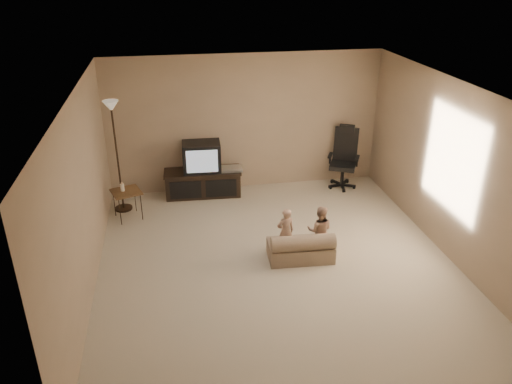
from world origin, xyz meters
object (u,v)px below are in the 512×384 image
floor_lamp (114,132)px  toddler_left (285,232)px  tv_stand (203,174)px  child_sofa (301,248)px  office_chair (343,165)px  toddler_right (320,231)px  side_table (126,192)px

floor_lamp → toddler_left: bearing=-38.3°
tv_stand → toddler_left: (1.01, -2.27, -0.05)m
child_sofa → floor_lamp: bearing=144.6°
office_chair → toddler_right: size_ratio=1.51×
floor_lamp → toddler_left: 3.27m
child_sofa → toddler_right: bearing=23.2°
tv_stand → child_sofa: tv_stand is taller
child_sofa → toddler_right: (0.30, 0.11, 0.20)m
floor_lamp → toddler_right: floor_lamp is taller
tv_stand → side_table: 1.49m
office_chair → side_table: bearing=-144.5°
side_table → toddler_left: size_ratio=0.90×
office_chair → floor_lamp: floor_lamp is taller
side_table → toddler_left: (2.33, -1.57, -0.11)m
floor_lamp → toddler_right: (2.93, -2.00, -1.02)m
office_chair → toddler_left: 2.74m
side_table → floor_lamp: (-0.10, 0.35, 0.93)m
office_chair → toddler_left: bearing=-100.2°
child_sofa → toddler_right: toddler_right is taller
tv_stand → floor_lamp: floor_lamp is taller
tv_stand → side_table: tv_stand is taller
tv_stand → side_table: size_ratio=2.13×
office_chair → child_sofa: office_chair is taller
office_chair → floor_lamp: 4.21m
child_sofa → toddler_right: size_ratio=1.24×
toddler_left → child_sofa: bearing=125.9°
floor_lamp → toddler_left: (2.43, -1.92, -1.03)m
tv_stand → child_sofa: 2.74m
side_table → tv_stand: bearing=27.8°
side_table → office_chair: bearing=8.9°
tv_stand → toddler_right: bearing=-54.7°
office_chair → toddler_left: office_chair is taller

